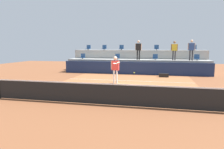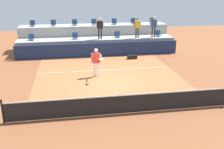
{
  "view_description": "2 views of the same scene",
  "coord_description": "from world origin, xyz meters",
  "px_view_note": "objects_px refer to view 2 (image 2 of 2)",
  "views": [
    {
      "loc": [
        2.11,
        -12.18,
        2.42
      ],
      "look_at": [
        -0.42,
        -1.11,
        0.9
      ],
      "focal_mm": 33.3,
      "sensor_mm": 36.0,
      "label": 1
    },
    {
      "loc": [
        -2.35,
        -14.34,
        5.52
      ],
      "look_at": [
        -0.09,
        -0.92,
        0.81
      ],
      "focal_mm": 41.98,
      "sensor_mm": 36.0,
      "label": 2
    }
  ],
  "objects_px": {
    "stadium_chair_upper_far_left": "(32,24)",
    "spectator_leaning_on_rail": "(137,26)",
    "stadium_chair_upper_mid_left": "(75,23)",
    "equipment_bag": "(132,57)",
    "stadium_chair_upper_center": "(94,22)",
    "stadium_chair_lower_far_left": "(31,38)",
    "spectator_in_grey": "(154,24)",
    "stadium_chair_upper_left": "(53,23)",
    "stadium_chair_lower_far_right": "(158,34)",
    "tennis_player": "(96,60)",
    "stadium_chair_upper_mid_right": "(114,22)",
    "spectator_in_white": "(100,26)",
    "stadium_chair_lower_right": "(117,35)",
    "stadium_chair_upper_far_right": "(152,21)",
    "stadium_chair_upper_right": "(133,22)",
    "stadium_chair_lower_left": "(75,36)",
    "tennis_ball": "(118,65)"
  },
  "relations": [
    {
      "from": "tennis_player",
      "to": "spectator_in_grey",
      "type": "relative_size",
      "value": 1.02
    },
    {
      "from": "stadium_chair_upper_mid_right",
      "to": "stadium_chair_upper_far_right",
      "type": "distance_m",
      "value": 3.52
    },
    {
      "from": "stadium_chair_upper_far_left",
      "to": "stadium_chair_upper_right",
      "type": "relative_size",
      "value": 1.0
    },
    {
      "from": "stadium_chair_lower_left",
      "to": "stadium_chair_lower_far_left",
      "type": "bearing_deg",
      "value": 180.0
    },
    {
      "from": "stadium_chair_upper_center",
      "to": "tennis_ball",
      "type": "xyz_separation_m",
      "value": [
        0.6,
        -8.15,
        -1.53
      ]
    },
    {
      "from": "stadium_chair_upper_left",
      "to": "stadium_chair_upper_mid_left",
      "type": "xyz_separation_m",
      "value": [
        1.83,
        0.0,
        0.0
      ]
    },
    {
      "from": "stadium_chair_upper_center",
      "to": "spectator_in_white",
      "type": "bearing_deg",
      "value": -83.32
    },
    {
      "from": "stadium_chair_lower_far_left",
      "to": "stadium_chair_upper_right",
      "type": "relative_size",
      "value": 1.0
    },
    {
      "from": "stadium_chair_lower_right",
      "to": "stadium_chair_upper_far_right",
      "type": "relative_size",
      "value": 1.0
    },
    {
      "from": "stadium_chair_upper_mid_right",
      "to": "spectator_leaning_on_rail",
      "type": "xyz_separation_m",
      "value": [
        1.56,
        -2.18,
        -0.05
      ]
    },
    {
      "from": "stadium_chair_upper_center",
      "to": "spectator_leaning_on_rail",
      "type": "bearing_deg",
      "value": -32.81
    },
    {
      "from": "stadium_chair_upper_center",
      "to": "spectator_in_white",
      "type": "relative_size",
      "value": 0.3
    },
    {
      "from": "stadium_chair_upper_mid_right",
      "to": "stadium_chair_upper_far_right",
      "type": "relative_size",
      "value": 1.0
    },
    {
      "from": "stadium_chair_upper_far_right",
      "to": "tennis_ball",
      "type": "distance_m",
      "value": 9.56
    },
    {
      "from": "stadium_chair_lower_far_right",
      "to": "tennis_player",
      "type": "distance_m",
      "value": 8.55
    },
    {
      "from": "spectator_in_grey",
      "to": "tennis_ball",
      "type": "xyz_separation_m",
      "value": [
        -4.2,
        -5.97,
        -1.54
      ]
    },
    {
      "from": "tennis_player",
      "to": "spectator_in_grey",
      "type": "xyz_separation_m",
      "value": [
        5.49,
        5.67,
        1.22
      ]
    },
    {
      "from": "stadium_chair_upper_mid_left",
      "to": "spectator_leaning_on_rail",
      "type": "bearing_deg",
      "value": -23.22
    },
    {
      "from": "stadium_chair_lower_far_left",
      "to": "stadium_chair_upper_far_left",
      "type": "height_order",
      "value": "stadium_chair_upper_far_left"
    },
    {
      "from": "stadium_chair_lower_left",
      "to": "tennis_ball",
      "type": "xyz_separation_m",
      "value": [
        2.36,
        -6.35,
        -0.68
      ]
    },
    {
      "from": "stadium_chair_upper_mid_left",
      "to": "spectator_leaning_on_rail",
      "type": "xyz_separation_m",
      "value": [
        5.09,
        -2.18,
        -0.05
      ]
    },
    {
      "from": "stadium_chair_lower_far_left",
      "to": "stadium_chair_upper_center",
      "type": "height_order",
      "value": "stadium_chair_upper_center"
    },
    {
      "from": "stadium_chair_lower_far_right",
      "to": "spectator_in_white",
      "type": "relative_size",
      "value": 0.3
    },
    {
      "from": "stadium_chair_lower_far_right",
      "to": "stadium_chair_upper_mid_left",
      "type": "xyz_separation_m",
      "value": [
        -7.05,
        1.8,
        0.85
      ]
    },
    {
      "from": "stadium_chair_lower_left",
      "to": "stadium_chair_upper_mid_left",
      "type": "distance_m",
      "value": 1.99
    },
    {
      "from": "stadium_chair_lower_far_left",
      "to": "spectator_in_grey",
      "type": "xyz_separation_m",
      "value": [
        10.06,
        -0.38,
        0.87
      ]
    },
    {
      "from": "stadium_chair_upper_right",
      "to": "stadium_chair_lower_far_left",
      "type": "bearing_deg",
      "value": -168.49
    },
    {
      "from": "stadium_chair_upper_left",
      "to": "tennis_player",
      "type": "relative_size",
      "value": 0.29
    },
    {
      "from": "stadium_chair_lower_right",
      "to": "spectator_in_grey",
      "type": "relative_size",
      "value": 0.29
    },
    {
      "from": "stadium_chair_upper_right",
      "to": "tennis_ball",
      "type": "height_order",
      "value": "stadium_chair_upper_right"
    },
    {
      "from": "spectator_in_white",
      "to": "stadium_chair_lower_far_left",
      "type": "bearing_deg",
      "value": 176.02
    },
    {
      "from": "spectator_leaning_on_rail",
      "to": "equipment_bag",
      "type": "relative_size",
      "value": 2.21
    },
    {
      "from": "stadium_chair_upper_far_left",
      "to": "stadium_chair_upper_left",
      "type": "height_order",
      "value": "same"
    },
    {
      "from": "stadium_chair_lower_right",
      "to": "stadium_chair_lower_left",
      "type": "bearing_deg",
      "value": 180.0
    },
    {
      "from": "stadium_chair_upper_mid_left",
      "to": "equipment_bag",
      "type": "bearing_deg",
      "value": -44.68
    },
    {
      "from": "stadium_chair_lower_far_right",
      "to": "tennis_player",
      "type": "xyz_separation_m",
      "value": [
        -6.03,
        -6.05,
        -0.35
      ]
    },
    {
      "from": "stadium_chair_upper_right",
      "to": "stadium_chair_lower_far_right",
      "type": "bearing_deg",
      "value": -45.51
    },
    {
      "from": "stadium_chair_lower_far_left",
      "to": "stadium_chair_lower_far_right",
      "type": "height_order",
      "value": "same"
    },
    {
      "from": "spectator_in_white",
      "to": "spectator_in_grey",
      "type": "xyz_separation_m",
      "value": [
        4.54,
        0.0,
        0.02
      ]
    },
    {
      "from": "stadium_chair_lower_far_right",
      "to": "spectator_leaning_on_rail",
      "type": "xyz_separation_m",
      "value": [
        -1.96,
        -0.38,
        0.8
      ]
    },
    {
      "from": "spectator_in_grey",
      "to": "stadium_chair_lower_far_left",
      "type": "bearing_deg",
      "value": 177.82
    },
    {
      "from": "stadium_chair_upper_far_left",
      "to": "tennis_player",
      "type": "xyz_separation_m",
      "value": [
        4.61,
        -7.85,
        -1.2
      ]
    },
    {
      "from": "stadium_chair_upper_far_left",
      "to": "tennis_ball",
      "type": "xyz_separation_m",
      "value": [
        5.89,
        -8.15,
        -1.53
      ]
    },
    {
      "from": "stadium_chair_lower_right",
      "to": "equipment_bag",
      "type": "bearing_deg",
      "value": -72.4
    },
    {
      "from": "stadium_chair_lower_far_right",
      "to": "stadium_chair_upper_center",
      "type": "distance_m",
      "value": 5.71
    },
    {
      "from": "spectator_leaning_on_rail",
      "to": "tennis_ball",
      "type": "relative_size",
      "value": 24.73
    },
    {
      "from": "stadium_chair_upper_left",
      "to": "stadium_chair_upper_mid_right",
      "type": "distance_m",
      "value": 5.36
    },
    {
      "from": "stadium_chair_lower_far_right",
      "to": "equipment_bag",
      "type": "height_order",
      "value": "stadium_chair_lower_far_right"
    },
    {
      "from": "stadium_chair_upper_far_left",
      "to": "spectator_leaning_on_rail",
      "type": "height_order",
      "value": "spectator_leaning_on_rail"
    },
    {
      "from": "stadium_chair_upper_far_left",
      "to": "stadium_chair_upper_mid_right",
      "type": "distance_m",
      "value": 7.12
    }
  ]
}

